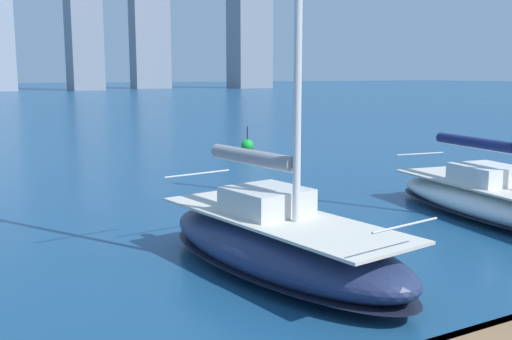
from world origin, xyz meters
The scene contains 3 objects.
sailboat_navy centered at (-8.75, -7.30, 0.63)m, with size 3.77×8.71×12.98m.
sailboat_grey centered at (-0.58, -6.30, 0.72)m, with size 3.53×7.54×10.53m.
channel_buoy centered at (-9.71, -24.44, 0.36)m, with size 0.70×0.70×1.40m.
Camera 1 is at (5.90, 4.26, 4.24)m, focal length 42.00 mm.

